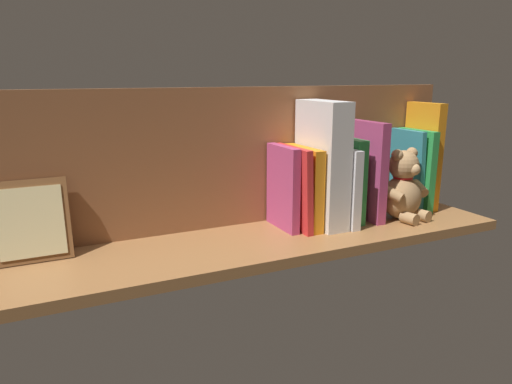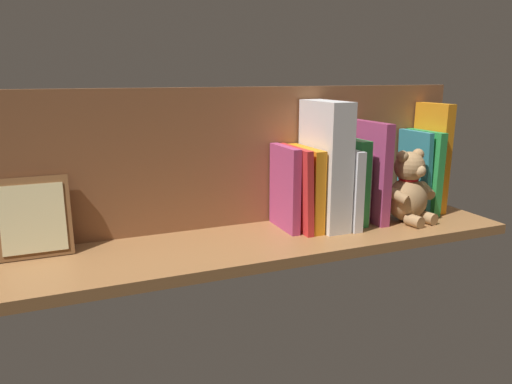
# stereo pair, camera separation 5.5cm
# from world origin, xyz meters

# --- Properties ---
(ground_plane) EXTENTS (1.14, 0.27, 0.02)m
(ground_plane) POSITION_xyz_m (0.00, 0.00, -0.01)
(ground_plane) COLOR #9E6B3D
(shelf_back_panel) EXTENTS (1.14, 0.02, 0.31)m
(shelf_back_panel) POSITION_xyz_m (0.00, -0.11, 0.16)
(shelf_back_panel) COLOR #915A36
(shelf_back_panel) RESTS_ON ground_plane
(book_0) EXTENTS (0.03, 0.11, 0.27)m
(book_0) POSITION_xyz_m (-0.49, -0.04, 0.13)
(book_0) COLOR orange
(book_0) RESTS_ON ground_plane
(book_1) EXTENTS (0.02, 0.13, 0.20)m
(book_1) POSITION_xyz_m (-0.47, -0.04, 0.10)
(book_1) COLOR green
(book_1) RESTS_ON ground_plane
(book_2) EXTENTS (0.02, 0.11, 0.20)m
(book_2) POSITION_xyz_m (-0.44, -0.04, 0.10)
(book_2) COLOR teal
(book_2) RESTS_ON ground_plane
(teddy_bear) EXTENTS (0.14, 0.12, 0.17)m
(teddy_bear) POSITION_xyz_m (-0.38, 0.02, 0.07)
(teddy_bear) COLOR tan
(teddy_bear) RESTS_ON ground_plane
(book_3) EXTENTS (0.02, 0.14, 0.23)m
(book_3) POSITION_xyz_m (-0.30, -0.03, 0.12)
(book_3) COLOR #B23F72
(book_3) RESTS_ON ground_plane
(book_4) EXTENTS (0.01, 0.11, 0.16)m
(book_4) POSITION_xyz_m (-0.28, -0.05, 0.08)
(book_4) COLOR silver
(book_4) RESTS_ON ground_plane
(book_5) EXTENTS (0.03, 0.13, 0.20)m
(book_5) POSITION_xyz_m (-0.25, -0.03, 0.10)
(book_5) COLOR green
(book_5) RESTS_ON ground_plane
(book_6) EXTENTS (0.02, 0.16, 0.18)m
(book_6) POSITION_xyz_m (-0.22, -0.02, 0.09)
(book_6) COLOR silver
(book_6) RESTS_ON ground_plane
(dictionary_thick_white) EXTENTS (0.06, 0.15, 0.28)m
(dictionary_thick_white) POSITION_xyz_m (-0.18, -0.02, 0.14)
(dictionary_thick_white) COLOR silver
(dictionary_thick_white) RESTS_ON ground_plane
(book_7) EXTENTS (0.03, 0.14, 0.18)m
(book_7) POSITION_xyz_m (-0.13, -0.03, 0.09)
(book_7) COLOR orange
(book_7) RESTS_ON ground_plane
(book_8) EXTENTS (0.02, 0.14, 0.19)m
(book_8) POSITION_xyz_m (-0.11, -0.03, 0.09)
(book_8) COLOR red
(book_8) RESTS_ON ground_plane
(book_9) EXTENTS (0.02, 0.12, 0.19)m
(book_9) POSITION_xyz_m (-0.08, -0.04, 0.09)
(book_9) COLOR #B23F72
(book_9) RESTS_ON ground_plane
(picture_frame_leaning) EXTENTS (0.14, 0.05, 0.15)m
(picture_frame_leaning) POSITION_xyz_m (0.43, -0.07, 0.07)
(picture_frame_leaning) COLOR brown
(picture_frame_leaning) RESTS_ON ground_plane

